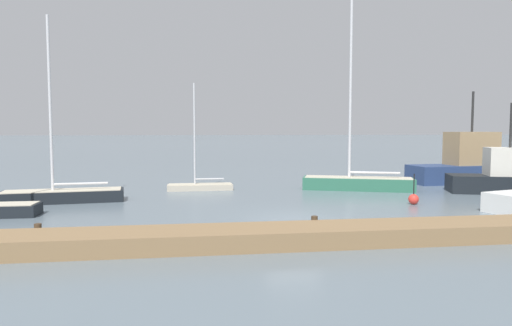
{
  "coord_description": "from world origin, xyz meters",
  "views": [
    {
      "loc": [
        -4.49,
        -19.73,
        3.92
      ],
      "look_at": [
        0.0,
        11.65,
        1.6
      ],
      "focal_mm": 32.29,
      "sensor_mm": 36.0,
      "label": 1
    }
  ],
  "objects_px": {
    "fishing_boat_1": "(468,164)",
    "sailboat_2": "(358,180)",
    "sailboat_3": "(200,185)",
    "channel_buoy_1": "(414,199)",
    "sailboat_1": "(63,193)"
  },
  "relations": [
    {
      "from": "sailboat_3",
      "to": "fishing_boat_1",
      "type": "xyz_separation_m",
      "value": [
        19.62,
        1.38,
        1.03
      ]
    },
    {
      "from": "sailboat_1",
      "to": "sailboat_2",
      "type": "xyz_separation_m",
      "value": [
        17.57,
        2.54,
        0.18
      ]
    },
    {
      "from": "sailboat_3",
      "to": "sailboat_1",
      "type": "bearing_deg",
      "value": 27.16
    },
    {
      "from": "sailboat_1",
      "to": "fishing_boat_1",
      "type": "bearing_deg",
      "value": -175.39
    },
    {
      "from": "sailboat_3",
      "to": "channel_buoy_1",
      "type": "distance_m",
      "value": 13.19
    },
    {
      "from": "sailboat_3",
      "to": "fishing_boat_1",
      "type": "distance_m",
      "value": 19.69
    },
    {
      "from": "channel_buoy_1",
      "to": "sailboat_1",
      "type": "bearing_deg",
      "value": 169.64
    },
    {
      "from": "sailboat_1",
      "to": "sailboat_2",
      "type": "distance_m",
      "value": 17.75
    },
    {
      "from": "sailboat_2",
      "to": "fishing_boat_1",
      "type": "relative_size",
      "value": 1.55
    },
    {
      "from": "sailboat_1",
      "to": "sailboat_3",
      "type": "bearing_deg",
      "value": -158.49
    },
    {
      "from": "sailboat_1",
      "to": "sailboat_2",
      "type": "bearing_deg",
      "value": -178.33
    },
    {
      "from": "sailboat_3",
      "to": "sailboat_2",
      "type": "bearing_deg",
      "value": 171.08
    },
    {
      "from": "fishing_boat_1",
      "to": "sailboat_2",
      "type": "bearing_deg",
      "value": -167.83
    },
    {
      "from": "sailboat_2",
      "to": "sailboat_3",
      "type": "height_order",
      "value": "sailboat_2"
    },
    {
      "from": "fishing_boat_1",
      "to": "sailboat_1",
      "type": "bearing_deg",
      "value": -173.11
    }
  ]
}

